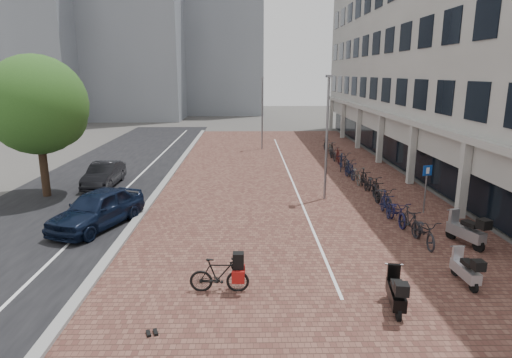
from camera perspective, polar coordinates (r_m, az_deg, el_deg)
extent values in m
plane|color=#474442|center=(15.23, 0.48, -10.13)|extent=(140.00, 140.00, 0.00)
cube|color=brown|center=(26.76, 4.02, 0.37)|extent=(14.50, 42.00, 0.04)
cube|color=black|center=(28.00, -19.02, 0.23)|extent=(8.00, 50.00, 0.03)
cube|color=gray|center=(27.04, -11.14, 0.41)|extent=(0.35, 42.00, 0.14)
cube|color=white|center=(27.44, -15.05, 0.29)|extent=(0.12, 44.00, 0.00)
cube|color=white|center=(26.77, 4.44, 0.42)|extent=(0.10, 30.00, 0.00)
cube|color=#ADADA7|center=(32.89, 23.94, 16.65)|extent=(8.00, 40.00, 13.00)
cube|color=black|center=(31.87, 17.20, 5.03)|extent=(0.15, 38.00, 3.20)
cube|color=#ADADA7|center=(31.62, 17.07, 8.18)|extent=(1.60, 38.00, 0.30)
cube|color=#ADADA7|center=(20.65, 25.35, -0.11)|extent=(0.35, 0.35, 3.40)
cube|color=#ADADA7|center=(26.03, 19.59, 3.03)|extent=(0.35, 0.35, 3.40)
cube|color=#ADADA7|center=(31.63, 15.82, 5.06)|extent=(0.35, 0.35, 3.40)
cube|color=#ADADA7|center=(37.36, 13.18, 6.47)|extent=(0.35, 0.35, 3.40)
cube|color=#ADADA7|center=(43.16, 11.23, 7.49)|extent=(0.35, 0.35, 3.40)
cube|color=#ADADA7|center=(49.01, 9.74, 8.26)|extent=(0.35, 0.35, 3.40)
cube|color=gray|center=(69.36, -4.41, 19.29)|extent=(12.00, 10.00, 26.00)
cube|color=gray|center=(61.62, -26.82, 15.84)|extent=(10.00, 10.00, 20.00)
imported|color=black|center=(18.93, -19.93, -3.67)|extent=(3.37, 4.88, 1.54)
imported|color=black|center=(25.68, -19.14, 0.54)|extent=(1.40, 3.97, 1.31)
imported|color=black|center=(12.85, -4.79, -12.38)|extent=(1.73, 0.54, 1.03)
cube|color=black|center=(12.65, -4.84, -10.50)|extent=(0.32, 0.30, 0.46)
cube|color=#9D1411|center=(12.84, -5.80, -12.16)|extent=(0.36, 0.11, 0.36)
cube|color=#9D1411|center=(12.81, -3.79, -12.18)|extent=(0.36, 0.11, 0.36)
cylinder|color=slate|center=(20.88, 21.13, -1.52)|extent=(0.07, 0.07, 2.02)
cube|color=navy|center=(20.64, 21.39, 1.04)|extent=(0.45, 0.18, 0.46)
cylinder|color=gray|center=(21.52, 9.16, 5.06)|extent=(0.12, 0.12, 5.99)
cylinder|color=gray|center=(35.83, 0.80, 8.40)|extent=(0.12, 0.12, 5.73)
cylinder|color=#382619|center=(24.51, -25.84, 1.45)|extent=(0.40, 0.40, 3.08)
sphere|color=#284E1A|center=(24.13, -26.60, 8.61)|extent=(4.84, 4.84, 4.84)
sphere|color=#284E1A|center=(24.55, -24.62, 7.33)|extent=(3.08, 3.08, 3.08)
imported|color=black|center=(17.21, 21.06, -6.37)|extent=(0.72, 1.98, 1.04)
imported|color=black|center=(18.17, 19.33, -5.15)|extent=(0.64, 1.78, 1.05)
imported|color=#18173F|center=(19.16, 17.85, -4.09)|extent=(0.73, 1.98, 1.04)
imported|color=#141839|center=(20.17, 16.50, -3.10)|extent=(0.61, 1.78, 1.05)
imported|color=black|center=(21.30, 16.23, -2.22)|extent=(0.88, 2.03, 1.04)
imported|color=black|center=(22.36, 15.39, -1.40)|extent=(0.75, 1.80, 1.05)
imported|color=black|center=(23.45, 14.85, -0.69)|extent=(0.80, 2.01, 1.04)
imported|color=black|center=(24.50, 13.86, -0.01)|extent=(0.62, 1.78, 1.05)
imported|color=#55534E|center=(25.54, 12.90, 0.58)|extent=(0.70, 1.98, 1.04)
imported|color=black|center=(26.61, 12.10, 1.16)|extent=(0.68, 1.79, 1.05)
imported|color=#232228|center=(27.75, 11.93, 1.66)|extent=(0.84, 2.02, 1.04)
imported|color=#121933|center=(28.80, 11.01, 2.15)|extent=(0.88, 1.81, 1.05)
imported|color=#222228|center=(29.98, 11.26, 2.57)|extent=(0.94, 2.05, 1.04)
imported|color=#431312|center=(31.06, 10.59, 3.00)|extent=(0.65, 1.78, 1.05)
imported|color=black|center=(32.14, 9.98, 3.37)|extent=(0.71, 1.98, 1.04)
imported|color=black|center=(33.28, 9.84, 3.73)|extent=(0.75, 1.80, 1.05)
imported|color=#53514C|center=(34.41, 9.63, 4.05)|extent=(0.90, 2.04, 1.04)
imported|color=black|center=(35.50, 9.04, 4.38)|extent=(0.54, 1.76, 1.05)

